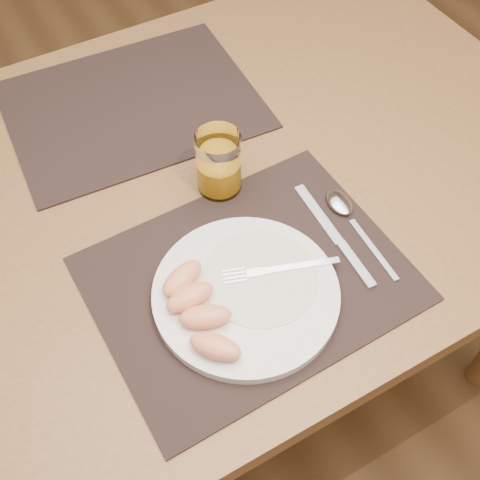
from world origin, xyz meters
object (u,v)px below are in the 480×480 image
object	(u,v)px
fork	(271,270)
spoon	(344,209)
placemat_far	(132,105)
plate	(246,294)
juice_glass	(219,165)
table	(190,213)
knife	(340,243)
placemat_near	(249,279)

from	to	relation	value
fork	spoon	world-z (taller)	fork
placemat_far	plate	distance (m)	0.47
spoon	juice_glass	size ratio (longest dim) A/B	1.74
plate	spoon	size ratio (longest dim) A/B	1.41
table	knife	distance (m)	0.29
fork	spoon	distance (m)	0.18
juice_glass	spoon	bearing A→B (deg)	-44.77
placemat_near	knife	distance (m)	0.15
table	placemat_far	bearing A→B (deg)	90.92
plate	knife	xyz separation A→B (m)	(0.17, 0.01, -0.01)
plate	fork	bearing A→B (deg)	13.27
table	juice_glass	distance (m)	0.15
juice_glass	table	bearing A→B (deg)	138.53
placemat_far	juice_glass	world-z (taller)	juice_glass
table	juice_glass	world-z (taller)	juice_glass
fork	placemat_far	bearing A→B (deg)	93.37
placemat_near	plate	xyz separation A→B (m)	(-0.02, -0.03, 0.01)
plate	juice_glass	world-z (taller)	juice_glass
fork	knife	world-z (taller)	fork
placemat_near	fork	size ratio (longest dim) A/B	2.64
placemat_near	plate	size ratio (longest dim) A/B	1.67
placemat_far	placemat_near	bearing A→B (deg)	-90.20
table	fork	world-z (taller)	fork
placemat_near	juice_glass	bearing A→B (deg)	75.23
fork	knife	distance (m)	0.13
table	plate	size ratio (longest dim) A/B	5.19
plate	placemat_far	bearing A→B (deg)	87.32
plate	fork	xyz separation A→B (m)	(0.05, 0.01, 0.01)
placemat_near	juice_glass	distance (m)	0.19
juice_glass	plate	bearing A→B (deg)	-108.21
table	fork	xyz separation A→B (m)	(0.02, -0.23, 0.11)
juice_glass	placemat_far	bearing A→B (deg)	100.21
juice_glass	placemat_near	bearing A→B (deg)	-104.77
table	placemat_near	world-z (taller)	placemat_near
spoon	placemat_near	bearing A→B (deg)	-169.77
fork	spoon	bearing A→B (deg)	16.46
knife	juice_glass	xyz separation A→B (m)	(-0.11, 0.20, 0.05)
plate	knife	bearing A→B (deg)	3.84
placemat_far	knife	bearing A→B (deg)	-71.52
plate	spoon	xyz separation A→B (m)	(0.22, 0.06, -0.00)
placemat_far	spoon	xyz separation A→B (m)	(0.19, -0.40, 0.01)
fork	spoon	size ratio (longest dim) A/B	0.89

